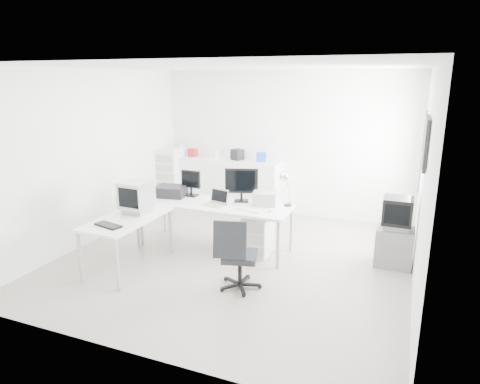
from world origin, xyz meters
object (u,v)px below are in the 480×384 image
at_px(crt_tv, 397,214).
at_px(side_desk, 129,242).
at_px(laptop, 215,198).
at_px(drawer_pedestal, 258,235).
at_px(laser_printer, 265,198).
at_px(crt_monitor, 136,197).
at_px(tv_cabinet, 394,247).
at_px(inkjet_printer, 171,191).
at_px(lcd_monitor_small, 191,183).
at_px(office_chair, 240,253).
at_px(sideboard, 228,185).
at_px(filing_cabinet, 172,178).
at_px(lcd_monitor_large, 241,185).
at_px(main_desk, 215,226).

bearing_deg(crt_tv, side_desk, -157.24).
bearing_deg(laptop, drawer_pedestal, 25.59).
distance_m(laser_printer, crt_monitor, 1.93).
bearing_deg(drawer_pedestal, side_desk, -143.43).
bearing_deg(drawer_pedestal, tv_cabinet, 9.49).
height_order(inkjet_printer, lcd_monitor_small, lcd_monitor_small).
distance_m(office_chair, sideboard, 3.40).
xyz_separation_m(inkjet_printer, filing_cabinet, (-0.97, 1.64, -0.21)).
xyz_separation_m(side_desk, sideboard, (0.23, 3.06, 0.16)).
bearing_deg(laptop, inkjet_printer, -179.94).
distance_m(lcd_monitor_large, laptop, 0.49).
distance_m(side_desk, sideboard, 3.07).
bearing_deg(laptop, office_chair, -37.99).
bearing_deg(drawer_pedestal, laser_printer, 73.61).
bearing_deg(inkjet_printer, lcd_monitor_small, 17.39).
xyz_separation_m(side_desk, lcd_monitor_large, (1.20, 1.35, 0.64)).
xyz_separation_m(crt_tv, filing_cabinet, (-4.50, 1.36, -0.17)).
relative_size(inkjet_printer, lcd_monitor_small, 1.15).
bearing_deg(sideboard, laptop, -71.89).
height_order(main_desk, laser_printer, laser_printer).
xyz_separation_m(main_desk, lcd_monitor_large, (0.35, 0.25, 0.64)).
xyz_separation_m(inkjet_printer, lcd_monitor_small, (0.30, 0.15, 0.13)).
height_order(main_desk, crt_tv, crt_tv).
bearing_deg(lcd_monitor_small, tv_cabinet, 3.48).
relative_size(laptop, crt_monitor, 0.80).
xyz_separation_m(drawer_pedestal, crt_monitor, (-1.55, -0.90, 0.68)).
bearing_deg(filing_cabinet, lcd_monitor_small, -49.65).
bearing_deg(inkjet_printer, lcd_monitor_large, -2.05).
height_order(crt_monitor, office_chair, crt_monitor).
distance_m(drawer_pedestal, lcd_monitor_small, 1.43).
bearing_deg(lcd_monitor_large, sideboard, 101.62).
distance_m(tv_cabinet, filing_cabinet, 4.71).
bearing_deg(filing_cabinet, laptop, -44.61).
relative_size(office_chair, tv_cabinet, 1.72).
relative_size(laptop, sideboard, 0.17).
distance_m(crt_tv, filing_cabinet, 4.70).
bearing_deg(laser_printer, main_desk, -175.52).
bearing_deg(laptop, lcd_monitor_large, 61.99).
height_order(side_desk, drawer_pedestal, side_desk).
distance_m(side_desk, office_chair, 1.72).
relative_size(side_desk, lcd_monitor_large, 2.60).
distance_m(side_desk, crt_tv, 3.85).
distance_m(laptop, sideboard, 2.19).
relative_size(side_desk, laptop, 3.87).
xyz_separation_m(side_desk, inkjet_printer, (0.00, 1.20, 0.46)).
height_order(lcd_monitor_large, tv_cabinet, lcd_monitor_large).
xyz_separation_m(lcd_monitor_small, office_chair, (1.42, -1.35, -0.48)).
height_order(lcd_monitor_small, office_chair, lcd_monitor_small).
relative_size(drawer_pedestal, crt_monitor, 1.33).
distance_m(laptop, filing_cabinet, 2.64).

